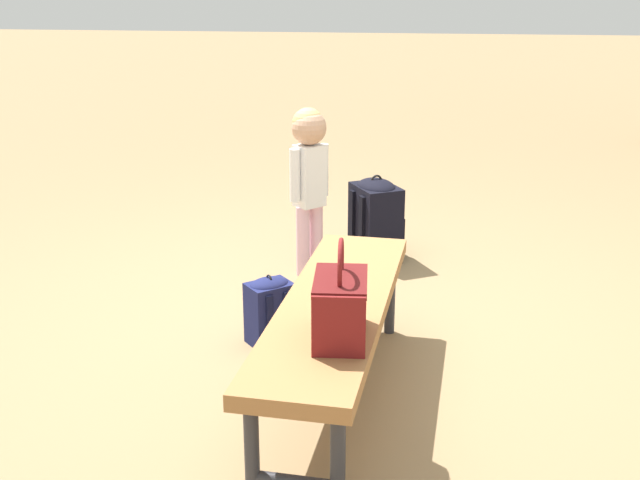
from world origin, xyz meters
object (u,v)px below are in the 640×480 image
(backpack_small, at_px, (270,309))
(backpack_large, at_px, (376,217))
(park_bench, at_px, (335,313))
(child_standing, at_px, (309,165))
(handbag, at_px, (340,305))

(backpack_small, bearing_deg, backpack_large, -18.40)
(park_bench, bearing_deg, child_standing, 12.43)
(child_standing, bearing_deg, backpack_large, -49.99)
(handbag, relative_size, backpack_large, 0.70)
(handbag, height_order, backpack_small, handbag)
(child_standing, bearing_deg, park_bench, -167.57)
(park_bench, height_order, child_standing, child_standing)
(park_bench, relative_size, backpack_large, 3.08)
(handbag, xyz_separation_m, child_standing, (1.78, 0.37, 0.07))
(park_bench, bearing_deg, handbag, -170.53)
(park_bench, relative_size, backpack_small, 4.72)
(park_bench, distance_m, handbag, 0.39)
(handbag, xyz_separation_m, backpack_large, (2.08, 0.01, -0.31))
(handbag, bearing_deg, backpack_small, 26.78)
(backpack_large, bearing_deg, child_standing, 130.01)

